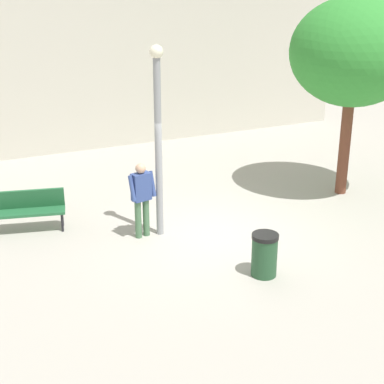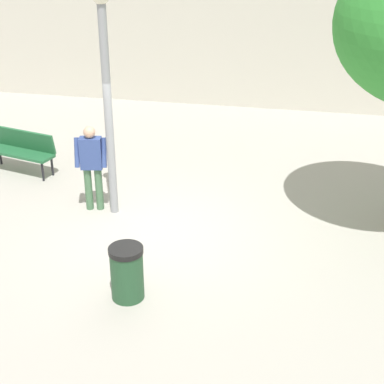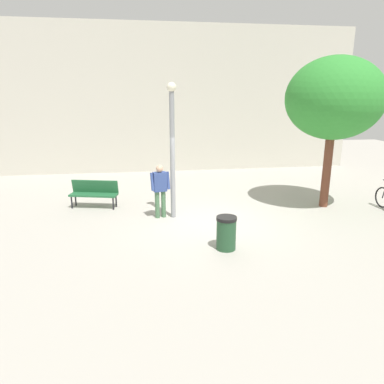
{
  "view_description": "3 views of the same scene",
  "coord_description": "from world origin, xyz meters",
  "px_view_note": "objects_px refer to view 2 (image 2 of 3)",
  "views": [
    {
      "loc": [
        -5.38,
        -10.15,
        5.38
      ],
      "look_at": [
        -0.2,
        0.82,
        0.78
      ],
      "focal_mm": 54.18,
      "sensor_mm": 36.0,
      "label": 1
    },
    {
      "loc": [
        2.39,
        -8.76,
        5.22
      ],
      "look_at": [
        0.55,
        0.18,
        0.79
      ],
      "focal_mm": 54.95,
      "sensor_mm": 36.0,
      "label": 2
    },
    {
      "loc": [
        -2.02,
        -9.83,
        3.73
      ],
      "look_at": [
        -0.55,
        0.05,
        0.96
      ],
      "focal_mm": 33.01,
      "sensor_mm": 36.0,
      "label": 3
    }
  ],
  "objects_px": {
    "person_by_lamppost": "(92,162)",
    "park_bench": "(21,148)",
    "lamppost": "(107,93)",
    "trash_bin": "(127,273)"
  },
  "relations": [
    {
      "from": "person_by_lamppost",
      "to": "park_bench",
      "type": "height_order",
      "value": "person_by_lamppost"
    },
    {
      "from": "park_bench",
      "to": "trash_bin",
      "type": "relative_size",
      "value": 1.97
    },
    {
      "from": "lamppost",
      "to": "park_bench",
      "type": "bearing_deg",
      "value": 150.73
    },
    {
      "from": "person_by_lamppost",
      "to": "trash_bin",
      "type": "relative_size",
      "value": 1.97
    },
    {
      "from": "lamppost",
      "to": "trash_bin",
      "type": "relative_size",
      "value": 4.81
    },
    {
      "from": "park_bench",
      "to": "trash_bin",
      "type": "xyz_separation_m",
      "value": [
        3.62,
        -4.0,
        -0.12
      ]
    },
    {
      "from": "lamppost",
      "to": "trash_bin",
      "type": "bearing_deg",
      "value": -67.45
    },
    {
      "from": "lamppost",
      "to": "person_by_lamppost",
      "type": "height_order",
      "value": "lamppost"
    },
    {
      "from": "park_bench",
      "to": "lamppost",
      "type": "bearing_deg",
      "value": -29.27
    },
    {
      "from": "lamppost",
      "to": "person_by_lamppost",
      "type": "distance_m",
      "value": 1.41
    }
  ]
}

